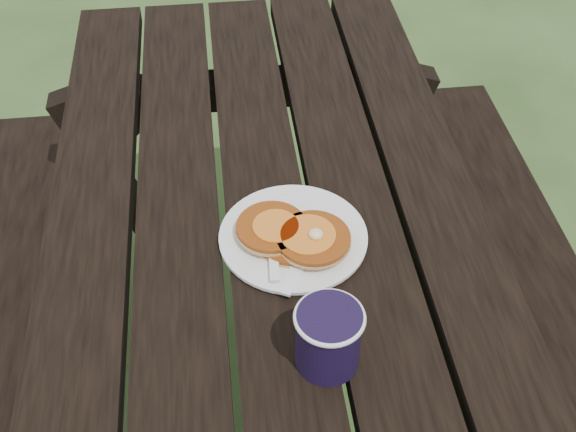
{
  "coord_description": "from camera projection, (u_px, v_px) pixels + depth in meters",
  "views": [
    {
      "loc": [
        -0.07,
        -0.72,
        1.61
      ],
      "look_at": [
        0.03,
        0.09,
        0.8
      ],
      "focal_mm": 45.0,
      "sensor_mm": 36.0,
      "label": 1
    }
  ],
  "objects": [
    {
      "name": "plate",
      "position": [
        293.0,
        237.0,
        1.18
      ],
      "size": [
        0.3,
        0.3,
        0.01
      ],
      "primitive_type": "cylinder",
      "rotation": [
        0.0,
        0.0,
        -0.31
      ],
      "color": "white",
      "rests_on": "picnic_table"
    },
    {
      "name": "picnic_table",
      "position": [
        279.0,
        410.0,
        1.39
      ],
      "size": [
        1.36,
        1.8,
        0.75
      ],
      "color": "black",
      "rests_on": "ground"
    },
    {
      "name": "coffee_cup",
      "position": [
        328.0,
        336.0,
        0.98
      ],
      "size": [
        0.1,
        0.1,
        0.1
      ],
      "rotation": [
        0.0,
        0.0,
        -0.23
      ],
      "color": "black",
      "rests_on": "picnic_table"
    },
    {
      "name": "pancake_stack",
      "position": [
        294.0,
        235.0,
        1.16
      ],
      "size": [
        0.18,
        0.15,
        0.04
      ],
      "rotation": [
        0.0,
        0.0,
        -0.2
      ],
      "color": "#944210",
      "rests_on": "plate"
    },
    {
      "name": "knife",
      "position": [
        304.0,
        253.0,
        1.15
      ],
      "size": [
        0.1,
        0.17,
        0.0
      ],
      "primitive_type": "cube",
      "rotation": [
        0.0,
        0.0,
        -0.48
      ],
      "color": "white",
      "rests_on": "plate"
    },
    {
      "name": "fork",
      "position": [
        273.0,
        254.0,
        1.14
      ],
      "size": [
        0.04,
        0.16,
        0.01
      ],
      "primitive_type": null,
      "rotation": [
        0.0,
        0.0,
        -0.05
      ],
      "color": "white",
      "rests_on": "plate"
    }
  ]
}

